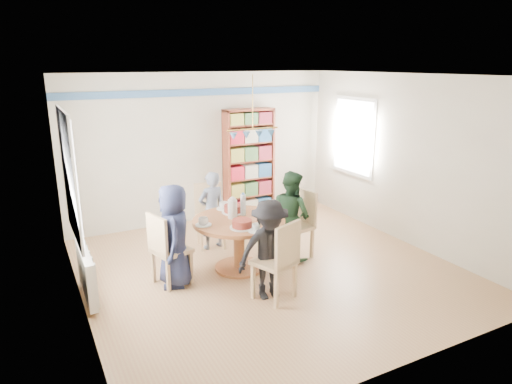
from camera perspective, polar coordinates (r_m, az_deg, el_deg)
ground at (r=6.64m, az=1.61°, el=-9.60°), size 5.00×5.00×0.00m
room_shell at (r=6.76m, az=-3.80°, el=5.57°), size 5.00×5.00×5.00m
radiator at (r=6.09m, az=-20.44°, el=-9.47°), size 0.12×1.00×0.60m
dining_table at (r=6.44m, az=-2.14°, el=-5.04°), size 1.30×1.30×0.75m
chair_left at (r=6.10m, az=-11.23°, el=-6.69°), size 0.54×0.54×0.99m
chair_right at (r=6.92m, az=5.47°, el=-3.56°), size 0.52×0.52×1.02m
chair_far at (r=7.34m, az=-5.82°, el=-2.47°), size 0.53×0.53×1.01m
chair_near at (r=5.62m, az=2.98°, el=-8.19°), size 0.59×0.59×1.03m
person_left at (r=6.05m, az=-10.19°, el=-5.38°), size 0.58×0.76×1.38m
person_right at (r=6.81m, az=4.40°, el=-2.89°), size 0.64×0.75×1.34m
person_far at (r=7.18m, az=-5.55°, el=-2.30°), size 0.49×0.36×1.25m
person_near at (r=5.66m, az=1.68°, el=-7.22°), size 0.87×0.56×1.28m
bookshelf at (r=8.66m, az=-0.89°, el=3.55°), size 0.97×0.29×2.04m
tableware at (r=6.36m, az=-2.50°, el=-2.76°), size 1.27×1.27×0.33m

